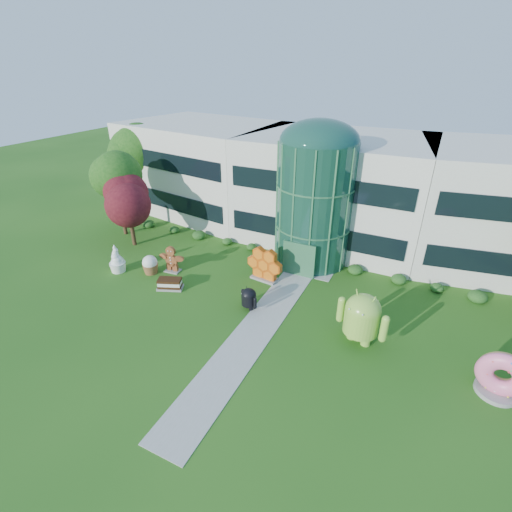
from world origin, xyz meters
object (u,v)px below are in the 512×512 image
at_px(android_green, 362,315).
at_px(donut, 503,374).
at_px(gingerbread, 172,259).
at_px(android_black, 249,297).

relative_size(android_green, donut, 1.47).
bearing_deg(android_green, gingerbread, -171.16).
distance_m(android_black, gingerbread, 8.07).
xyz_separation_m(android_green, android_black, (-7.47, 0.00, -0.98)).
bearing_deg(android_green, donut, 8.68).
bearing_deg(android_black, donut, 21.50).
xyz_separation_m(android_green, donut, (7.20, -0.89, -0.61)).
bearing_deg(donut, android_green, -178.26).
xyz_separation_m(donut, gingerbread, (-22.53, 2.73, -0.18)).
bearing_deg(gingerbread, android_black, -18.94).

